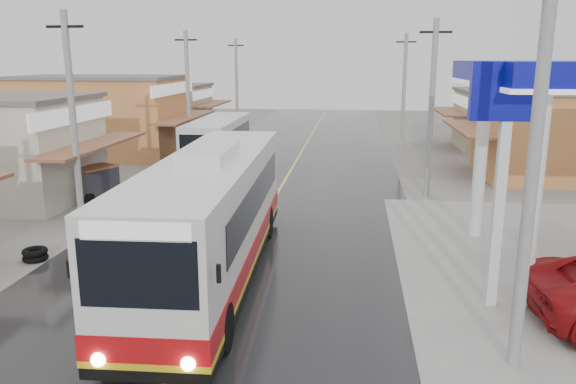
{
  "coord_description": "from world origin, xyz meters",
  "views": [
    {
      "loc": [
        3.55,
        -11.11,
        6.27
      ],
      "look_at": [
        1.3,
        7.97,
        1.69
      ],
      "focal_mm": 35.0,
      "sensor_mm": 36.0,
      "label": 1
    }
  ],
  "objects_px": {
    "coach_bus": "(212,216)",
    "cyclist": "(174,218)",
    "second_bus": "(218,142)",
    "tricycle_near": "(95,181)",
    "tyre_stack": "(35,254)"
  },
  "relations": [
    {
      "from": "cyclist",
      "to": "tricycle_near",
      "type": "height_order",
      "value": "cyclist"
    },
    {
      "from": "coach_bus",
      "to": "second_bus",
      "type": "relative_size",
      "value": 1.42
    },
    {
      "from": "second_bus",
      "to": "cyclist",
      "type": "distance_m",
      "value": 12.79
    },
    {
      "from": "second_bus",
      "to": "cyclist",
      "type": "xyz_separation_m",
      "value": [
        1.41,
        -12.68,
        -0.86
      ]
    },
    {
      "from": "cyclist",
      "to": "tricycle_near",
      "type": "bearing_deg",
      "value": 122.67
    },
    {
      "from": "tyre_stack",
      "to": "cyclist",
      "type": "bearing_deg",
      "value": 39.44
    },
    {
      "from": "coach_bus",
      "to": "tricycle_near",
      "type": "distance_m",
      "value": 11.34
    },
    {
      "from": "second_bus",
      "to": "tyre_stack",
      "type": "xyz_separation_m",
      "value": [
        -2.21,
        -15.66,
        -1.35
      ]
    },
    {
      "from": "second_bus",
      "to": "tricycle_near",
      "type": "distance_m",
      "value": 8.82
    },
    {
      "from": "cyclist",
      "to": "tyre_stack",
      "type": "distance_m",
      "value": 4.71
    },
    {
      "from": "coach_bus",
      "to": "tricycle_near",
      "type": "bearing_deg",
      "value": 130.22
    },
    {
      "from": "coach_bus",
      "to": "cyclist",
      "type": "height_order",
      "value": "coach_bus"
    },
    {
      "from": "coach_bus",
      "to": "tyre_stack",
      "type": "xyz_separation_m",
      "value": [
        -5.98,
        0.64,
        -1.65
      ]
    },
    {
      "from": "cyclist",
      "to": "tyre_stack",
      "type": "xyz_separation_m",
      "value": [
        -3.62,
        -2.98,
        -0.49
      ]
    },
    {
      "from": "tricycle_near",
      "to": "tyre_stack",
      "type": "height_order",
      "value": "tricycle_near"
    }
  ]
}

